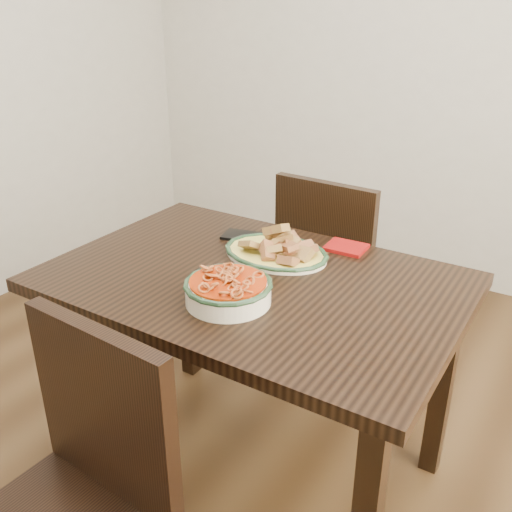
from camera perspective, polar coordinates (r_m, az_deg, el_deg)
The scene contains 9 objects.
floor at distance 2.25m, azimuth -1.90°, elevation -17.92°, with size 3.50×3.50×0.00m, color #382311.
wall_back at distance 3.26m, azimuth 16.32°, elevation 19.83°, with size 3.50×0.10×2.60m, color beige.
dining_table at distance 1.76m, azimuth -0.35°, elevation -4.84°, with size 1.23×0.82×0.75m.
chair_far at distance 2.38m, azimuth 7.77°, elevation -1.03°, with size 0.44×0.44×0.89m.
chair_near at distance 1.44m, azimuth -17.62°, elevation -22.07°, with size 0.44×0.44×0.89m.
fish_plate at distance 1.84m, azimuth 2.02°, elevation 1.26°, with size 0.35×0.27×0.11m.
noodle_bowl at distance 1.56m, azimuth -2.81°, elevation -3.20°, with size 0.25×0.25×0.08m.
smartphone at distance 1.99m, azimuth -0.89°, elevation 1.94°, with size 0.17×0.09×0.01m, color black.
napkin at distance 1.93m, azimuth 9.01°, elevation 0.86°, with size 0.13×0.11×0.01m, color maroon.
Camera 1 is at (0.94, -1.36, 1.52)m, focal length 40.00 mm.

